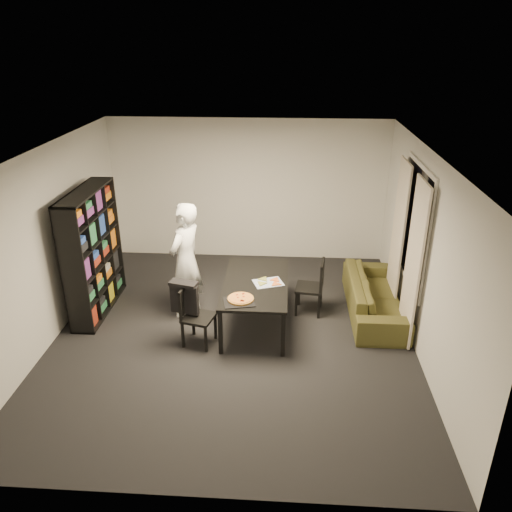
# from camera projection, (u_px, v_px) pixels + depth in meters

# --- Properties ---
(room) EXTENTS (5.01, 5.51, 2.61)m
(room) POSITION_uv_depth(u_px,v_px,m) (232.00, 251.00, 6.59)
(room) COLOR black
(room) RESTS_ON ground
(window_pane) EXTENTS (0.02, 1.40, 1.60)m
(window_pane) POSITION_uv_depth(u_px,v_px,m) (414.00, 225.00, 6.91)
(window_pane) COLOR black
(window_pane) RESTS_ON room
(window_frame) EXTENTS (0.03, 1.52, 1.72)m
(window_frame) POSITION_uv_depth(u_px,v_px,m) (414.00, 225.00, 6.91)
(window_frame) COLOR white
(window_frame) RESTS_ON room
(curtain_left) EXTENTS (0.03, 0.70, 2.25)m
(curtain_left) POSITION_uv_depth(u_px,v_px,m) (413.00, 263.00, 6.59)
(curtain_left) COLOR beige
(curtain_left) RESTS_ON room
(curtain_right) EXTENTS (0.03, 0.70, 2.25)m
(curtain_right) POSITION_uv_depth(u_px,v_px,m) (398.00, 234.00, 7.53)
(curtain_right) COLOR beige
(curtain_right) RESTS_ON room
(bookshelf) EXTENTS (0.35, 1.50, 1.90)m
(bookshelf) POSITION_uv_depth(u_px,v_px,m) (93.00, 252.00, 7.41)
(bookshelf) COLOR black
(bookshelf) RESTS_ON room
(dining_table) EXTENTS (0.92, 1.65, 0.69)m
(dining_table) POSITION_uv_depth(u_px,v_px,m) (256.00, 286.00, 7.13)
(dining_table) COLOR black
(dining_table) RESTS_ON room
(chair_left) EXTENTS (0.48, 0.48, 0.85)m
(chair_left) POSITION_uv_depth(u_px,v_px,m) (193.00, 311.00, 6.76)
(chair_left) COLOR black
(chair_left) RESTS_ON room
(chair_right) EXTENTS (0.45, 0.45, 0.86)m
(chair_right) POSITION_uv_depth(u_px,v_px,m) (315.00, 284.00, 7.50)
(chair_right) COLOR black
(chair_right) RESTS_ON room
(draped_jacket) EXTENTS (0.40, 0.25, 0.47)m
(draped_jacket) POSITION_uv_depth(u_px,v_px,m) (184.00, 296.00, 6.70)
(draped_jacket) COLOR black
(draped_jacket) RESTS_ON chair_left
(person) EXTENTS (0.65, 0.76, 1.76)m
(person) POSITION_uv_depth(u_px,v_px,m) (186.00, 261.00, 7.31)
(person) COLOR silver
(person) RESTS_ON room
(baking_tray) EXTENTS (0.46, 0.40, 0.01)m
(baking_tray) POSITION_uv_depth(u_px,v_px,m) (239.00, 302.00, 6.57)
(baking_tray) COLOR black
(baking_tray) RESTS_ON dining_table
(pepperoni_pizza) EXTENTS (0.35, 0.35, 0.03)m
(pepperoni_pizza) POSITION_uv_depth(u_px,v_px,m) (241.00, 299.00, 6.61)
(pepperoni_pizza) COLOR #A46F2F
(pepperoni_pizza) RESTS_ON dining_table
(kitchen_towel) EXTENTS (0.48, 0.42, 0.01)m
(kitchen_towel) POSITION_uv_depth(u_px,v_px,m) (268.00, 283.00, 7.08)
(kitchen_towel) COLOR silver
(kitchen_towel) RESTS_ON dining_table
(pizza_slices) EXTENTS (0.45, 0.42, 0.01)m
(pizza_slices) POSITION_uv_depth(u_px,v_px,m) (269.00, 281.00, 7.09)
(pizza_slices) COLOR gold
(pizza_slices) RESTS_ON dining_table
(sofa) EXTENTS (0.77, 1.96, 0.57)m
(sofa) POSITION_uv_depth(u_px,v_px,m) (375.00, 296.00, 7.56)
(sofa) COLOR #3D3D18
(sofa) RESTS_ON room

